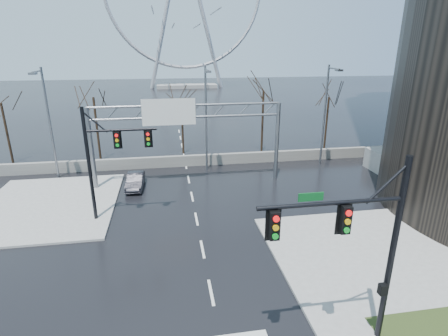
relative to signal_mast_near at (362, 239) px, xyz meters
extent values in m
plane|color=black|center=(-5.14, 4.04, -4.87)|extent=(260.00, 260.00, 0.00)
cube|color=gray|center=(4.86, 6.04, -4.80)|extent=(12.00, 10.00, 0.15)
cube|color=gray|center=(-16.14, 16.04, -4.80)|extent=(10.00, 12.00, 0.15)
cube|color=slate|center=(-5.14, 24.04, -4.32)|extent=(52.00, 0.50, 1.10)
cylinder|color=black|center=(1.36, 0.04, -0.87)|extent=(0.24, 0.24, 8.00)
cylinder|color=black|center=(-1.34, 0.04, 1.53)|extent=(5.40, 0.16, 0.16)
cube|color=black|center=(-0.84, -0.11, 0.93)|extent=(0.35, 0.28, 1.05)
cube|color=black|center=(-3.44, -0.11, 0.93)|extent=(0.35, 0.28, 1.05)
cylinder|color=black|center=(-12.14, 13.04, -0.87)|extent=(0.24, 0.24, 8.00)
cylinder|color=black|center=(-9.84, 13.04, 1.53)|extent=(4.60, 0.16, 0.16)
cube|color=black|center=(-10.14, 12.89, 0.93)|extent=(0.35, 0.28, 1.05)
cube|color=black|center=(-8.14, 12.89, 0.93)|extent=(0.35, 0.28, 1.05)
cylinder|color=slate|center=(-13.14, 19.04, -1.37)|extent=(0.36, 0.36, 7.00)
cylinder|color=slate|center=(2.86, 19.04, -1.37)|extent=(0.36, 0.36, 7.00)
cylinder|color=slate|center=(-5.14, 19.04, 2.13)|extent=(16.00, 0.20, 0.20)
cylinder|color=slate|center=(-5.14, 19.04, 1.13)|extent=(16.00, 0.20, 0.20)
cube|color=#0A4D1B|center=(-6.64, 18.89, 1.63)|extent=(4.20, 0.10, 2.00)
cube|color=silver|center=(-6.64, 18.83, 1.63)|extent=(4.40, 0.02, 2.20)
cylinder|color=slate|center=(-17.14, 22.54, 0.13)|extent=(0.20, 0.20, 10.00)
cylinder|color=slate|center=(-17.14, 21.44, 4.83)|extent=(0.12, 2.20, 0.12)
cube|color=slate|center=(-17.14, 20.44, 4.73)|extent=(0.50, 0.70, 0.18)
cylinder|color=slate|center=(-3.14, 22.54, 0.13)|extent=(0.20, 0.20, 10.00)
cylinder|color=slate|center=(-3.14, 21.44, 4.83)|extent=(0.12, 2.20, 0.12)
cube|color=slate|center=(-3.14, 20.44, 4.73)|extent=(0.50, 0.70, 0.18)
cylinder|color=slate|center=(8.86, 22.54, 0.13)|extent=(0.20, 0.20, 10.00)
cylinder|color=slate|center=(8.86, 21.44, 4.83)|extent=(0.12, 2.20, 0.12)
cube|color=slate|center=(8.86, 20.44, 4.73)|extent=(0.50, 0.70, 0.18)
cylinder|color=black|center=(-23.14, 28.04, -1.72)|extent=(0.24, 0.24, 6.30)
cylinder|color=black|center=(-14.14, 27.54, -1.50)|extent=(0.24, 0.24, 6.75)
cylinder|color=black|center=(-5.14, 28.54, -1.95)|extent=(0.24, 0.24, 5.85)
cylinder|color=black|center=(3.86, 27.54, -1.36)|extent=(0.24, 0.24, 7.02)
cylinder|color=black|center=(11.86, 28.04, -1.81)|extent=(0.24, 0.24, 6.12)
cube|color=gray|center=(-0.14, 99.04, -4.37)|extent=(18.00, 6.00, 1.00)
cylinder|color=#B2B2B7|center=(-7.14, 99.04, 9.13)|extent=(8.28, 1.20, 28.82)
cylinder|color=#B2B2B7|center=(6.86, 99.04, 9.13)|extent=(8.28, 1.20, 28.82)
imported|color=black|center=(-9.82, 18.79, -4.24)|extent=(1.51, 3.92, 1.27)
camera|label=1|loc=(-6.87, -10.27, 6.65)|focal=28.00mm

